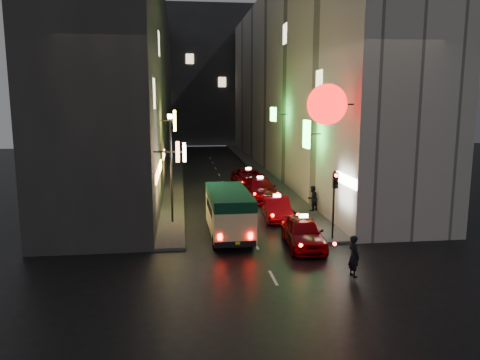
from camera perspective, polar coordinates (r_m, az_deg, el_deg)
name	(u,v)px	position (r m, az deg, el deg)	size (l,w,h in m)	color
ground	(297,324)	(15.93, 7.00, -17.02)	(120.00, 120.00, 0.00)	black
building_left	(135,81)	(48.01, -12.71, 11.66)	(7.65, 52.00, 18.00)	#383533
building_right	(294,82)	(49.20, 6.59, 11.77)	(8.38, 52.00, 18.00)	#B1ADA2
building_far	(201,77)	(79.95, -4.72, 12.40)	(30.00, 10.00, 22.00)	#303035
sidewalk_left	(175,170)	(48.30, -7.89, 1.17)	(1.50, 52.00, 0.15)	#4B4946
sidewalk_right	(257,169)	(48.93, 2.12, 1.36)	(1.50, 52.00, 0.15)	#4B4946
minibus	(229,208)	(24.51, -1.37, -3.45)	(2.11, 5.82, 2.49)	#F2E097
taxi_near	(303,230)	(23.28, 7.73, -6.04)	(2.54, 5.56, 1.90)	#620108
taxi_second	(277,206)	(28.45, 4.51, -3.22)	(2.45, 5.21, 1.78)	#620108
taxi_third	(260,187)	(34.15, 2.46, -0.87)	(2.71, 5.77, 1.96)	#620108
taxi_far	(248,177)	(38.80, 1.02, 0.37)	(2.31, 5.51, 1.91)	#620108
pedestrian_crossing	(354,253)	(19.85, 13.72, -8.68)	(0.65, 0.42, 1.96)	black
pedestrian_sidewalk	(312,197)	(30.27, 8.81, -2.02)	(0.69, 0.43, 1.83)	black
traffic_light	(335,190)	(23.93, 11.48, -1.24)	(0.26, 0.43, 3.50)	black
lamp_post	(171,161)	(27.00, -8.40, 2.30)	(0.28, 0.28, 6.22)	black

